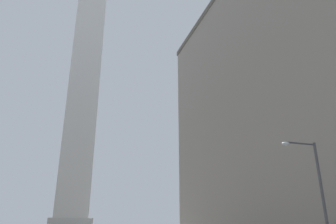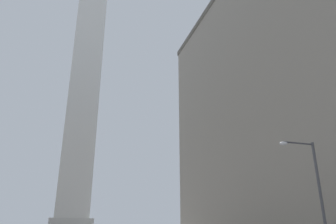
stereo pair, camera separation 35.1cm
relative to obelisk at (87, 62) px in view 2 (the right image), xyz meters
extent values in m
cube|color=gray|center=(30.21, -36.51, -20.25)|extent=(25.23, 47.95, 35.85)
cube|color=silver|center=(0.00, 0.00, -0.22)|extent=(6.29, 6.29, 67.36)
cylinder|color=#4C4C51|center=(15.09, -48.87, -34.30)|extent=(0.20, 0.20, 7.74)
cylinder|color=#4C4C51|center=(13.85, -48.87, -30.58)|extent=(2.48, 0.12, 0.12)
sphere|color=#4C4C51|center=(15.09, -48.87, -30.58)|extent=(0.20, 0.20, 0.20)
ellipsoid|color=silver|center=(12.61, -48.87, -30.70)|extent=(0.64, 0.36, 0.26)
camera|label=1|loc=(-2.20, -67.71, -36.75)|focal=35.00mm
camera|label=2|loc=(-1.86, -67.82, -36.75)|focal=35.00mm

